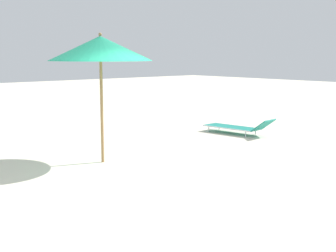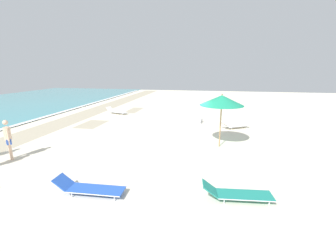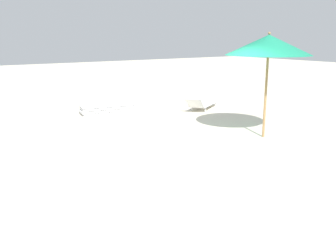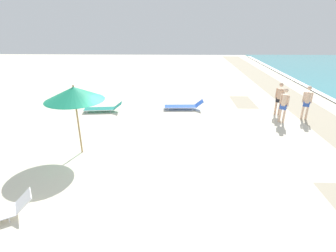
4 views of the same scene
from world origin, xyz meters
name	(u,v)px [view 1 (image 1 of 4)]	position (x,y,z in m)	size (l,w,h in m)	color
ground_plane	(163,185)	(0.00, 0.01, -0.08)	(60.00, 60.00, 0.16)	beige
beach_umbrella	(100,49)	(-0.01, -1.95, 2.36)	(2.14, 2.14, 2.69)	#9E7547
sun_lounger_near_water_right	(239,127)	(-4.85, -2.34, 0.21)	(0.81, 2.14, 0.51)	#1E8475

